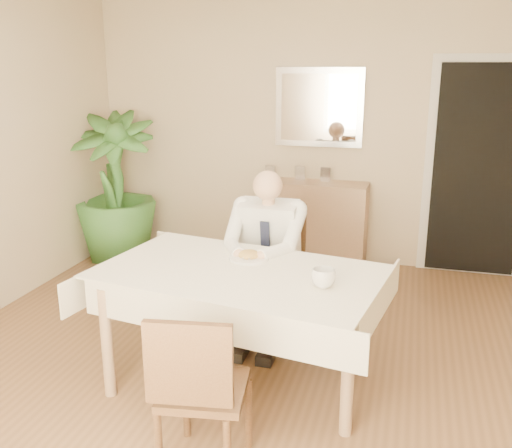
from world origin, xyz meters
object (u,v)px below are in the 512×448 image
(seated_man, at_px, (264,250))
(dining_table, at_px, (239,283))
(chair_near, at_px, (198,386))
(sideboard, at_px, (313,223))
(chair_far, at_px, (274,258))
(potted_palm, at_px, (114,187))
(coffee_mug, at_px, (323,278))

(seated_man, bearing_deg, dining_table, -90.00)
(chair_near, distance_m, sideboard, 3.20)
(seated_man, xyz_separation_m, sideboard, (0.05, 1.74, -0.27))
(dining_table, relative_size, seated_man, 1.51)
(chair_far, distance_m, chair_near, 1.76)
(chair_far, xyz_separation_m, potted_palm, (-1.94, 1.08, 0.22))
(chair_far, relative_size, sideboard, 0.89)
(dining_table, height_order, sideboard, sideboard)
(dining_table, relative_size, coffee_mug, 13.80)
(seated_man, distance_m, sideboard, 1.76)
(dining_table, bearing_deg, sideboard, 98.10)
(chair_far, height_order, potted_palm, potted_palm)
(dining_table, xyz_separation_m, coffee_mug, (0.53, -0.12, 0.14))
(coffee_mug, relative_size, potted_palm, 0.09)
(potted_palm, bearing_deg, chair_near, -54.85)
(chair_near, distance_m, seated_man, 1.48)
(chair_near, relative_size, seated_man, 0.70)
(dining_table, height_order, coffee_mug, coffee_mug)
(seated_man, height_order, coffee_mug, seated_man)
(chair_near, bearing_deg, dining_table, 85.41)
(dining_table, xyz_separation_m, seated_man, (0.00, 0.59, 0.02))
(coffee_mug, bearing_deg, chair_near, -122.31)
(seated_man, relative_size, potted_palm, 0.83)
(coffee_mug, relative_size, sideboard, 0.13)
(coffee_mug, bearing_deg, seated_man, 126.78)
(chair_near, distance_m, potted_palm, 3.48)
(seated_man, height_order, sideboard, seated_man)
(chair_far, distance_m, seated_man, 0.33)
(chair_near, height_order, seated_man, seated_man)
(seated_man, bearing_deg, sideboard, 88.28)
(potted_palm, bearing_deg, chair_far, -29.23)
(chair_far, xyz_separation_m, coffee_mug, (0.53, -1.01, 0.28))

